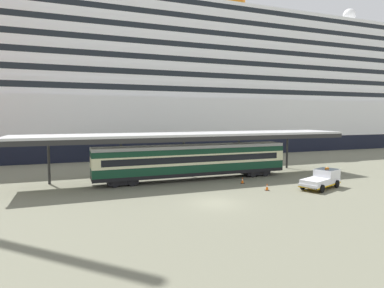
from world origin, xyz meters
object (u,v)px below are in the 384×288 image
at_px(traffic_cone_near, 243,180).
at_px(traffic_cone_mid, 267,187).
at_px(service_truck, 323,178).
at_px(train_carriage, 193,160).
at_px(cruise_ship, 210,91).

relative_size(traffic_cone_near, traffic_cone_mid, 0.99).
xyz_separation_m(service_truck, traffic_cone_mid, (-6.10, 0.99, -0.63)).
xyz_separation_m(train_carriage, traffic_cone_mid, (4.94, -7.80, -1.94)).
bearing_deg(service_truck, train_carriage, 141.45).
height_order(traffic_cone_near, traffic_cone_mid, traffic_cone_mid).
height_order(train_carriage, traffic_cone_near, train_carriage).
xyz_separation_m(cruise_ship, train_carriage, (-17.04, -33.82, -11.02)).
xyz_separation_m(cruise_ship, traffic_cone_mid, (-12.11, -41.62, -12.97)).
bearing_deg(traffic_cone_near, traffic_cone_mid, -81.09).
bearing_deg(traffic_cone_mid, cruise_ship, 73.78).
bearing_deg(service_truck, traffic_cone_near, 144.09).
relative_size(cruise_ship, train_carriage, 6.35).
height_order(cruise_ship, service_truck, cruise_ship).
relative_size(train_carriage, traffic_cone_near, 31.47).
height_order(cruise_ship, train_carriage, cruise_ship).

